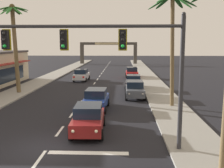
# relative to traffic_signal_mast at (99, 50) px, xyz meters

# --- Properties ---
(ground_plane) EXTENTS (220.00, 220.00, 0.00)m
(ground_plane) POSITION_rel_traffic_signal_mast_xyz_m (-2.73, 0.18, -5.04)
(ground_plane) COLOR black
(sidewalk_right) EXTENTS (3.20, 110.00, 0.14)m
(sidewalk_right) POSITION_rel_traffic_signal_mast_xyz_m (5.07, 20.18, -4.97)
(sidewalk_right) COLOR gray
(sidewalk_right) RESTS_ON ground
(sidewalk_left) EXTENTS (3.20, 110.00, 0.14)m
(sidewalk_left) POSITION_rel_traffic_signal_mast_xyz_m (-10.53, 20.18, -4.97)
(sidewalk_left) COLOR gray
(sidewalk_left) RESTS_ON ground
(lane_markings) EXTENTS (4.28, 89.19, 0.01)m
(lane_markings) POSITION_rel_traffic_signal_mast_xyz_m (-2.29, 20.53, -5.03)
(lane_markings) COLOR silver
(lane_markings) RESTS_ON ground
(traffic_signal_mast) EXTENTS (11.90, 0.41, 6.84)m
(traffic_signal_mast) POSITION_rel_traffic_signal_mast_xyz_m (0.00, 0.00, 0.00)
(traffic_signal_mast) COLOR #2D2D33
(traffic_signal_mast) RESTS_ON ground
(sedan_lead_at_stop_bar) EXTENTS (2.05, 4.49, 1.68)m
(sedan_lead_at_stop_bar) POSITION_rel_traffic_signal_mast_xyz_m (-0.92, 2.84, -4.18)
(sedan_lead_at_stop_bar) COLOR maroon
(sedan_lead_at_stop_bar) RESTS_ON ground
(sedan_third_in_queue) EXTENTS (2.06, 4.50, 1.68)m
(sedan_third_in_queue) POSITION_rel_traffic_signal_mast_xyz_m (-1.03, 8.71, -4.18)
(sedan_third_in_queue) COLOR navy
(sedan_third_in_queue) RESTS_ON ground
(sedan_oncoming_far) EXTENTS (2.06, 4.50, 1.68)m
(sedan_oncoming_far) POSITION_rel_traffic_signal_mast_xyz_m (-4.89, 26.29, -4.18)
(sedan_oncoming_far) COLOR silver
(sedan_oncoming_far) RESTS_ON ground
(sedan_parked_nearest_kerb) EXTENTS (2.05, 4.49, 1.68)m
(sedan_parked_nearest_kerb) POSITION_rel_traffic_signal_mast_xyz_m (2.39, 19.13, -4.18)
(sedan_parked_nearest_kerb) COLOR #4C515B
(sedan_parked_nearest_kerb) RESTS_ON ground
(sedan_parked_mid_kerb) EXTENTS (2.01, 4.47, 1.68)m
(sedan_parked_mid_kerb) POSITION_rel_traffic_signal_mast_xyz_m (2.54, 30.07, -4.18)
(sedan_parked_mid_kerb) COLOR red
(sedan_parked_mid_kerb) RESTS_ON ground
(sedan_parked_far_kerb) EXTENTS (1.96, 4.46, 1.68)m
(sedan_parked_far_kerb) POSITION_rel_traffic_signal_mast_xyz_m (2.34, 13.86, -4.18)
(sedan_parked_far_kerb) COLOR #4C515B
(sedan_parked_far_kerb) RESTS_ON ground
(palm_left_second) EXTENTS (3.31, 3.04, 9.47)m
(palm_left_second) POSITION_rel_traffic_signal_mast_xyz_m (-10.35, 15.74, 1.19)
(palm_left_second) COLOR brown
(palm_left_second) RESTS_ON ground
(palm_right_second) EXTENTS (4.12, 3.58, 9.55)m
(palm_right_second) POSITION_rel_traffic_signal_mast_xyz_m (5.18, 9.86, 1.71)
(palm_right_second) COLOR brown
(palm_right_second) RESTS_ON ground
(town_gateway_arch) EXTENTS (14.96, 0.90, 5.72)m
(town_gateway_arch) POSITION_rel_traffic_signal_mast_xyz_m (-2.73, 59.57, -1.24)
(town_gateway_arch) COLOR #423D38
(town_gateway_arch) RESTS_ON ground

